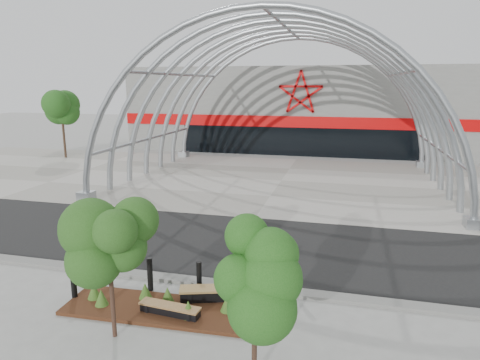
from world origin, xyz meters
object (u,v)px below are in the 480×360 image
bench_0 (170,311)px  bench_1 (219,295)px  street_tree_0 (108,242)px  bollard_2 (199,277)px  street_tree_1 (255,272)px

bench_0 → bench_1: bench_1 is taller
street_tree_0 → bench_0: bearing=49.4°
street_tree_0 → bench_0: 2.91m
bench_0 → bollard_2: bearing=78.9°
street_tree_0 → street_tree_1: street_tree_0 is taller
street_tree_0 → bench_0: (1.04, 1.21, -2.43)m
bollard_2 → street_tree_0: bearing=-115.7°
street_tree_1 → bollard_2: size_ratio=3.41×
street_tree_0 → bollard_2: street_tree_0 is taller
bollard_2 → bench_1: bearing=-30.1°
street_tree_0 → bollard_2: size_ratio=3.51×
street_tree_0 → street_tree_1: bearing=-9.7°
bench_1 → street_tree_1: bearing=-60.0°
bench_0 → bench_1: bearing=46.3°
bench_0 → bollard_2: (0.31, 1.60, 0.33)m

